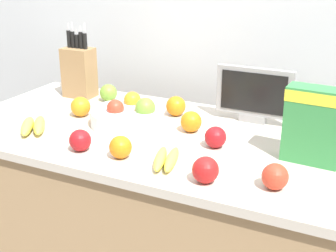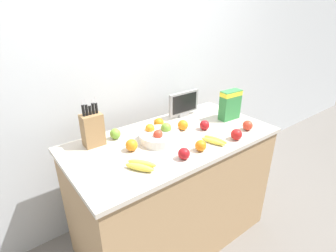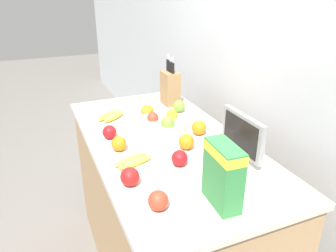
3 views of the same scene
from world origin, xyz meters
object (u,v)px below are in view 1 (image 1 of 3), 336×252
Objects in this scene: apple_near_bananas at (215,137)px; apple_leftmost at (275,177)px; orange_mid_left at (176,106)px; orange_front_left at (121,147)px; banana_bunch_right at (33,126)px; apple_middle at (205,170)px; small_monitor at (254,93)px; banana_bunch_left at (166,159)px; apple_by_knife_block at (80,140)px; knife_block at (79,71)px; orange_front_right at (81,107)px; orange_near_bowl at (191,122)px; fruit_bowl at (129,115)px; apple_front at (108,93)px; cereal_box at (314,122)px.

apple_leftmost is at bearing -38.57° from apple_near_bananas.
orange_front_left is (0.01, -0.44, -0.00)m from orange_mid_left.
apple_middle is at bearing -7.91° from banana_bunch_right.
small_monitor is 0.55m from apple_middle.
banana_bunch_left is at bearing 178.09° from apple_leftmost.
apple_by_knife_block is 1.00× the size of apple_near_bananas.
knife_block reaches higher than orange_mid_left.
apple_leftmost reaches higher than banana_bunch_right.
orange_front_right is (0.06, 0.21, 0.02)m from banana_bunch_right.
orange_near_bowl is at bearing 119.25° from apple_middle.
orange_front_left is at bearing -88.35° from orange_mid_left.
apple_front is (-0.23, 0.21, 0.00)m from fruit_bowl.
banana_bunch_right is (-0.96, -0.18, -0.11)m from cereal_box.
apple_near_bananas is (-0.06, 0.25, -0.00)m from apple_middle.
banana_bunch_left is 2.50× the size of apple_leftmost.
small_monitor reaches higher than apple_near_bananas.
orange_mid_left reaches higher than banana_bunch_left.
banana_bunch_right is at bearing 164.61° from apple_by_knife_block.
cereal_box reaches higher than apple_middle.
apple_front is at bearing -178.31° from small_monitor.
apple_front is at bearing -2.09° from knife_block.
apple_front is 0.66m from apple_near_bananas.
cereal_box is at bearing 76.09° from apple_leftmost.
small_monitor is 0.31m from orange_mid_left.
apple_by_knife_block is 0.95× the size of orange_near_bowl.
knife_block is at bearing 169.94° from cereal_box.
apple_middle is (-0.24, -0.28, -0.09)m from cereal_box.
small_monitor is at bearing 81.66° from apple_near_bananas.
cereal_box is 1.24× the size of banana_bunch_right.
knife_block is at bearing 159.69° from apple_near_bananas.
apple_front is (0.15, -0.01, -0.08)m from knife_block.
orange_front_right is (-0.90, 0.03, -0.09)m from cereal_box.
orange_mid_left is at bearing 139.48° from apple_leftmost.
apple_by_knife_block is 0.35m from orange_front_right.
orange_front_left is at bearing 173.01° from apple_middle.
apple_near_bananas is 0.93× the size of orange_front_right.
cereal_box is (0.26, -0.26, 0.02)m from small_monitor.
small_monitor is at bearing 1.69° from apple_front.
banana_bunch_left is 0.45m from orange_mid_left.
orange_front_right reaches higher than apple_by_knife_block.
cereal_box is 0.61m from orange_mid_left.
cereal_box is 3.28× the size of apple_by_knife_block.
apple_front is (-0.91, 0.25, -0.10)m from cereal_box.
knife_block is 0.80m from small_monitor.
apple_by_knife_block is at bearing -178.11° from apple_leftmost.
apple_by_knife_block is at bearing 176.57° from apple_middle.
apple_near_bananas is 0.99× the size of orange_front_left.
knife_block reaches higher than orange_front_left.
orange_front_left is (-0.24, -0.21, 0.00)m from apple_near_bananas.
apple_middle is at bearing -38.22° from apple_front.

